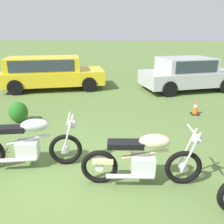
% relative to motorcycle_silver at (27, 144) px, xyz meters
% --- Properties ---
extents(ground_plane, '(120.00, 120.00, 0.00)m').
position_rel_motorcycle_silver_xyz_m(ground_plane, '(0.96, -0.25, -0.49)').
color(ground_plane, '#567038').
extents(motorcycle_silver, '(2.07, 0.87, 1.02)m').
position_rel_motorcycle_silver_xyz_m(motorcycle_silver, '(0.00, 0.00, 0.00)').
color(motorcycle_silver, black).
rests_on(motorcycle_silver, ground).
extents(motorcycle_cream, '(2.07, 0.71, 1.02)m').
position_rel_motorcycle_silver_xyz_m(motorcycle_cream, '(2.20, -0.21, -0.01)').
color(motorcycle_cream, black).
rests_on(motorcycle_cream, ground).
extents(car_yellow, '(4.81, 3.20, 1.43)m').
position_rel_motorcycle_silver_xyz_m(car_yellow, '(-2.18, 6.16, 0.34)').
color(car_yellow, gold).
rests_on(car_yellow, ground).
extents(car_silver, '(4.44, 3.25, 1.43)m').
position_rel_motorcycle_silver_xyz_m(car_silver, '(3.94, 6.87, 0.31)').
color(car_silver, '#B2B5BA').
rests_on(car_silver, ground).
extents(shrub_low, '(0.55, 0.49, 0.60)m').
position_rel_motorcycle_silver_xyz_m(shrub_low, '(-1.44, 2.14, -0.19)').
color(shrub_low, '#23641E').
rests_on(shrub_low, ground).
extents(traffic_cone, '(0.25, 0.25, 0.51)m').
position_rel_motorcycle_silver_xyz_m(traffic_cone, '(3.78, 3.58, -0.26)').
color(traffic_cone, '#EA590F').
rests_on(traffic_cone, ground).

